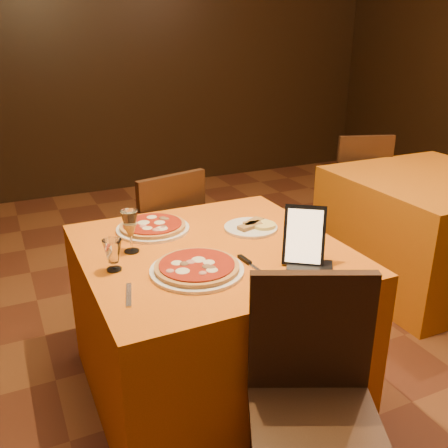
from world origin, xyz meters
name	(u,v)px	position (x,y,z in m)	size (l,w,h in m)	color
floor	(294,371)	(0.00, 0.00, -0.01)	(6.00, 7.00, 0.01)	#5E2D19
wall_back	(112,55)	(0.00, 3.50, 1.40)	(6.00, 0.01, 2.80)	black
main_table	(212,321)	(-0.43, 0.06, 0.38)	(1.10, 1.10, 0.75)	orange
side_table	(427,230)	(1.34, 0.47, 0.38)	(1.10, 1.10, 0.75)	#B15A0B
chair_main_near	(316,427)	(-0.43, -0.76, 0.46)	(0.44, 0.44, 0.91)	black
chair_main_far	(157,242)	(-0.43, 0.88, 0.46)	(0.44, 0.44, 0.91)	black
chair_side_far	(353,187)	(1.34, 1.27, 0.46)	(0.39, 0.39, 0.91)	black
pizza_near	(197,268)	(-0.58, -0.13, 0.77)	(0.37, 0.37, 0.03)	white
pizza_far	(153,227)	(-0.60, 0.36, 0.77)	(0.35, 0.35, 0.03)	white
cutlet_dish	(251,227)	(-0.17, 0.18, 0.76)	(0.25, 0.25, 0.03)	white
wine_glass	(130,231)	(-0.76, 0.16, 0.84)	(0.08, 0.08, 0.19)	#D0C076
water_glass	(113,255)	(-0.87, 0.02, 0.81)	(0.06, 0.06, 0.13)	white
tablet	(304,235)	(-0.15, -0.24, 0.87)	(0.17, 0.01, 0.24)	black
knife	(256,269)	(-0.36, -0.21, 0.75)	(0.19, 0.02, 0.01)	#B2B2B9
fork_near	(129,295)	(-0.87, -0.20, 0.75)	(0.17, 0.02, 0.01)	silver
fork_far	(179,221)	(-0.45, 0.41, 0.75)	(0.14, 0.02, 0.01)	silver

